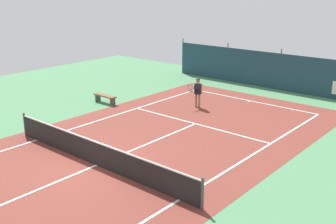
% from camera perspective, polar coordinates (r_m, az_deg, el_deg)
% --- Properties ---
extents(ground_plane, '(36.00, 36.00, 0.00)m').
position_cam_1_polar(ground_plane, '(16.20, -9.89, -7.33)').
color(ground_plane, '#4C8456').
extents(court_surface, '(11.02, 26.60, 0.01)m').
position_cam_1_polar(court_surface, '(16.20, -9.89, -7.32)').
color(court_surface, brown).
rests_on(court_surface, ground).
extents(tennis_net, '(10.12, 0.10, 1.10)m').
position_cam_1_polar(tennis_net, '(16.00, -9.98, -5.67)').
color(tennis_net, black).
rests_on(tennis_net, ground).
extents(back_fence, '(16.30, 0.98, 2.70)m').
position_cam_1_polar(back_fence, '(28.43, 15.61, 4.52)').
color(back_fence, '#1E3D4C').
rests_on(back_fence, ground).
extents(tennis_player, '(0.64, 0.80, 1.64)m').
position_cam_1_polar(tennis_player, '(23.07, 4.15, 2.97)').
color(tennis_player, '#9E7051').
rests_on(tennis_player, ground).
extents(tennis_ball_near_player, '(0.07, 0.07, 0.07)m').
position_cam_1_polar(tennis_ball_near_player, '(24.59, 2.15, 1.67)').
color(tennis_ball_near_player, '#CCDB33').
rests_on(tennis_ball_near_player, ground).
extents(courtside_bench, '(1.60, 0.40, 0.49)m').
position_cam_1_polar(courtside_bench, '(24.26, -8.78, 2.09)').
color(courtside_bench, brown).
rests_on(courtside_bench, ground).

